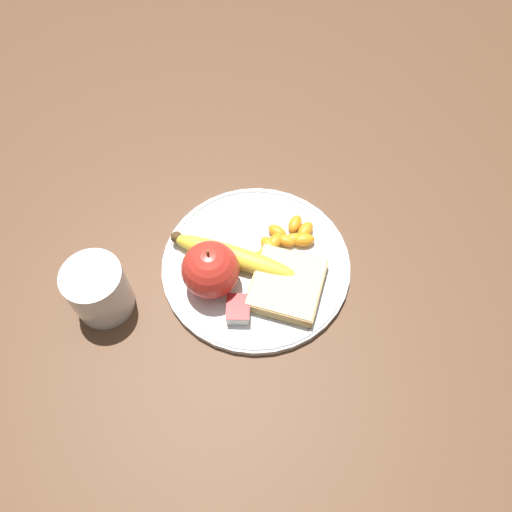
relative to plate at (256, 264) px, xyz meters
name	(u,v)px	position (x,y,z in m)	size (l,w,h in m)	color
ground_plane	(256,267)	(0.00, 0.00, -0.01)	(3.00, 3.00, 0.00)	brown
plate	(256,264)	(0.00, 0.00, 0.00)	(0.28, 0.28, 0.01)	silver
juice_glass	(99,291)	(0.07, -0.21, 0.03)	(0.08, 0.08, 0.09)	silver
apple	(210,270)	(0.04, -0.06, 0.04)	(0.08, 0.08, 0.09)	red
banana	(233,255)	(0.00, -0.03, 0.02)	(0.09, 0.20, 0.03)	yellow
bread_slice	(287,285)	(0.04, 0.04, 0.02)	(0.13, 0.12, 0.02)	#AB8751
fork	(256,267)	(0.01, 0.00, 0.01)	(0.18, 0.06, 0.00)	silver
jam_packet	(238,310)	(0.08, -0.02, 0.01)	(0.04, 0.03, 0.02)	silver
orange_segment_0	(269,246)	(-0.02, 0.02, 0.01)	(0.04, 0.04, 0.02)	orange
orange_segment_1	(266,253)	(-0.01, 0.01, 0.01)	(0.04, 0.04, 0.02)	orange
orange_segment_2	(305,230)	(-0.05, 0.07, 0.01)	(0.04, 0.03, 0.02)	orange
orange_segment_3	(304,240)	(-0.04, 0.07, 0.01)	(0.02, 0.04, 0.02)	orange
orange_segment_4	(275,241)	(-0.03, 0.03, 0.01)	(0.04, 0.03, 0.02)	orange
orange_segment_5	(277,232)	(-0.05, 0.03, 0.01)	(0.03, 0.04, 0.02)	orange
orange_segment_6	(295,224)	(-0.07, 0.06, 0.01)	(0.04, 0.03, 0.02)	orange
orange_segment_7	(286,241)	(-0.03, 0.04, 0.01)	(0.03, 0.03, 0.02)	orange
orange_segment_8	(256,258)	(0.00, 0.00, 0.01)	(0.03, 0.03, 0.02)	orange
orange_segment_9	(294,239)	(-0.04, 0.06, 0.01)	(0.03, 0.03, 0.02)	orange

